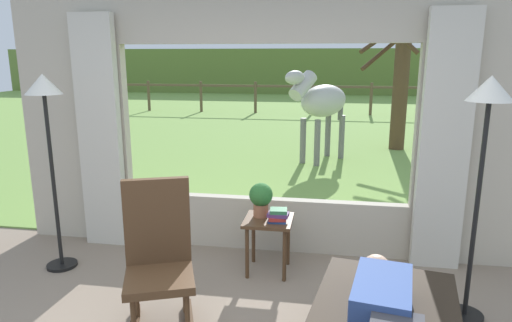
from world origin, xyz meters
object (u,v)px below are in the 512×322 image
rocking_chair (159,259)px  book_stack (278,216)px  floor_lamp_right (486,127)px  reclining_person (385,316)px  floor_lamp_left (46,114)px  pasture_tree (399,75)px  side_table (268,228)px  potted_plant (261,197)px  horse (321,102)px

rocking_chair → book_stack: 1.22m
floor_lamp_right → reclining_person: bearing=-127.5°
floor_lamp_left → pasture_tree: size_ratio=0.56×
rocking_chair → side_table: bearing=35.6°
reclining_person → rocking_chair: size_ratio=1.28×
potted_plant → floor_lamp_left: bearing=-171.1°
reclining_person → floor_lamp_right: bearing=62.1°
book_stack → horse: (0.26, 4.68, 0.58)m
side_table → horse: (0.35, 4.62, 0.73)m
potted_plant → horse: horse is taller
potted_plant → floor_lamp_left: size_ratio=0.17×
potted_plant → horse: size_ratio=0.18×
reclining_person → floor_lamp_right: (0.73, 0.95, 0.97)m
reclining_person → side_table: (-0.89, 1.47, -0.10)m
reclining_person → potted_plant: bearing=131.9°
reclining_person → potted_plant: potted_plant is taller
potted_plant → floor_lamp_left: (-1.90, -0.30, 0.78)m
floor_lamp_left → potted_plant: bearing=8.9°
floor_lamp_left → horse: floor_lamp_left is taller
rocking_chair → potted_plant: rocking_chair is taller
reclining_person → side_table: size_ratio=2.76×
side_table → floor_lamp_left: floor_lamp_left is taller
horse → potted_plant: bearing=117.1°
side_table → horse: horse is taller
reclining_person → floor_lamp_left: size_ratio=0.78×
potted_plant → floor_lamp_right: floor_lamp_right is taller
rocking_chair → reclining_person: bearing=-37.4°
floor_lamp_right → horse: size_ratio=1.07×
floor_lamp_right → pasture_tree: bearing=87.3°
book_stack → horse: 4.72m
floor_lamp_left → horse: (2.33, 4.86, -0.32)m
side_table → floor_lamp_right: 2.01m
potted_plant → pasture_tree: size_ratio=0.10×
rocking_chair → side_table: rocking_chair is taller
book_stack → floor_lamp_right: floor_lamp_right is taller
floor_lamp_right → horse: 5.30m
reclining_person → rocking_chair: rocking_chair is taller
reclining_person → potted_plant: 1.82m
potted_plant → floor_lamp_left: 2.07m
potted_plant → pasture_tree: pasture_tree is taller
side_table → book_stack: size_ratio=2.68×
potted_plant → book_stack: bearing=-34.7°
rocking_chair → floor_lamp_left: floor_lamp_left is taller
floor_lamp_left → book_stack: bearing=4.9°
potted_plant → pasture_tree: 6.45m
reclining_person → floor_lamp_left: (-2.86, 1.23, 0.96)m
reclining_person → floor_lamp_left: 3.26m
reclining_person → horse: size_ratio=0.83×
reclining_person → horse: horse is taller
horse → pasture_tree: 2.22m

